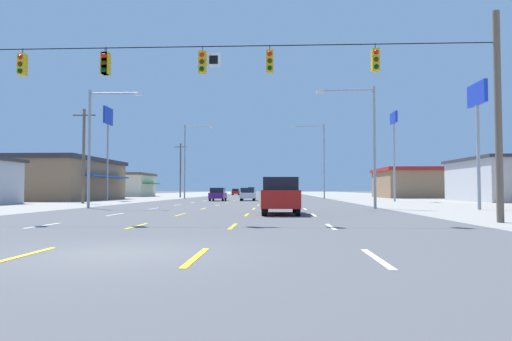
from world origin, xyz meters
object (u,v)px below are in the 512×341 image
Objects in this scene: streetlight_left_row_1 at (187,156)px; streetlight_right_row_0 at (368,136)px; hatchback_inner_left_near at (218,194)px; hatchback_far_left_far at (236,192)px; suv_inner_left_farther at (251,191)px; suv_inner_right_nearest at (281,195)px; hatchback_inner_right_midfar at (276,193)px; streetlight_left_row_0 at (95,139)px; pole_sign_left_row_1 at (108,127)px; streetlight_right_row_1 at (321,155)px; pole_sign_right_row_0 at (477,111)px; hatchback_center_turn_mid at (248,194)px; pole_sign_right_row_1 at (394,134)px.

streetlight_right_row_0 is at bearing -60.23° from streetlight_left_row_1.
hatchback_inner_left_near is at bearing -64.06° from streetlight_left_row_1.
suv_inner_left_farther reaches higher than hatchback_far_left_far.
streetlight_left_row_1 is at bearing 107.83° from suv_inner_right_nearest.
streetlight_left_row_0 reaches higher than hatchback_inner_right_midfar.
hatchback_far_left_far is 0.36× the size of streetlight_left_row_1.
suv_inner_left_farther is 0.57× the size of streetlight_right_row_0.
hatchback_inner_right_midfar is at bearing 57.28° from hatchback_inner_left_near.
pole_sign_left_row_1 is (-13.77, 1.37, 8.17)m from hatchback_inner_left_near.
hatchback_inner_right_midfar is at bearing -163.17° from streetlight_right_row_1.
hatchback_center_turn_mid is at bearing 124.94° from pole_sign_right_row_0.
hatchback_inner_right_midfar is 0.36× the size of streetlight_left_row_1.
streetlight_left_row_0 reaches higher than suv_inner_right_nearest.
streetlight_left_row_1 reaches higher than suv_inner_left_farther.
hatchback_center_turn_mid is 18.25m from pole_sign_right_row_1.
pole_sign_right_row_1 is at bearing -64.32° from streetlight_right_row_1.
suv_inner_right_nearest is 29.58m from hatchback_inner_left_near.
streetlight_left_row_0 is (-13.26, 7.33, 3.95)m from suv_inner_right_nearest.
suv_inner_left_farther is 94.62m from streetlight_left_row_0.
suv_inner_left_farther is at bearing 102.02° from pole_sign_right_row_0.
pole_sign_left_row_1 reaches higher than hatchback_center_turn_mid.
hatchback_inner_left_near is 0.80× the size of suv_inner_left_farther.
pole_sign_left_row_1 reaches higher than suv_inner_right_nearest.
hatchback_far_left_far is at bearing 109.68° from streetlight_right_row_1.
pole_sign_left_row_1 is (-20.92, 30.07, 7.92)m from suv_inner_right_nearest.
streetlight_right_row_1 reaches higher than hatchback_inner_left_near.
streetlight_right_row_0 is at bearing -40.03° from pole_sign_left_row_1.
streetlight_left_row_0 is (-26.24, -19.74, -2.60)m from pole_sign_right_row_1.
suv_inner_left_farther is 0.43× the size of pole_sign_left_row_1.
hatchback_inner_left_near is 1.00× the size of hatchback_center_turn_mid.
streetlight_left_row_1 is (-19.45, 34.00, 1.16)m from streetlight_right_row_0.
streetlight_right_row_1 is (6.12, 41.33, 5.24)m from suv_inner_right_nearest.
streetlight_left_row_1 is at bearing 119.77° from streetlight_right_row_0.
streetlight_left_row_1 is (-6.14, 12.63, 5.42)m from hatchback_inner_left_near.
hatchback_inner_right_midfar is at bearing -83.59° from suv_inner_left_farther.
suv_inner_right_nearest is 10.38m from streetlight_right_row_0.
suv_inner_left_farther is at bearing 96.41° from hatchback_inner_right_midfar.
pole_sign_right_row_0 reaches higher than hatchback_center_turn_mid.
pole_sign_right_row_1 is (-0.13, 21.12, 1.02)m from pole_sign_right_row_0.
streetlight_right_row_1 reaches higher than suv_inner_right_nearest.
hatchback_inner_left_near is 0.45× the size of streetlight_right_row_0.
pole_sign_right_row_0 is (13.11, 5.95, 5.53)m from suv_inner_right_nearest.
streetlight_right_row_0 reaches higher than streetlight_left_row_0.
streetlight_left_row_1 is (7.63, 11.26, -2.75)m from pole_sign_left_row_1.
streetlight_right_row_0 is at bearing 0.00° from streetlight_left_row_0.
pole_sign_left_row_1 is (-13.64, -71.60, 7.92)m from suv_inner_left_farther.
suv_inner_left_farther is 73.32m from pole_sign_left_row_1.
streetlight_right_row_1 is at bearing 49.08° from hatchback_center_turn_mid.
pole_sign_right_row_0 is at bearing -73.93° from hatchback_far_left_far.
pole_sign_right_row_0 is at bearing -78.83° from streetlight_right_row_1.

